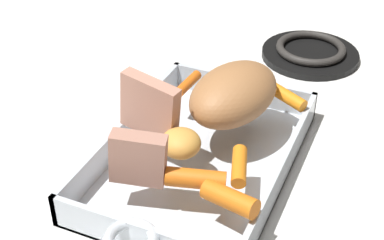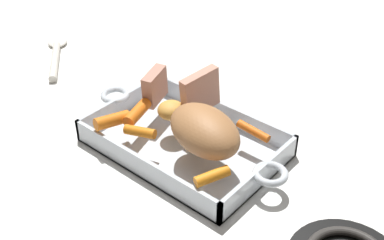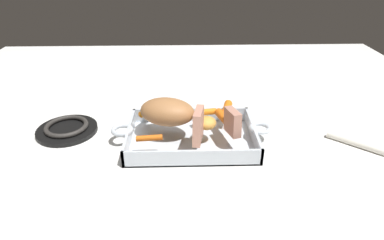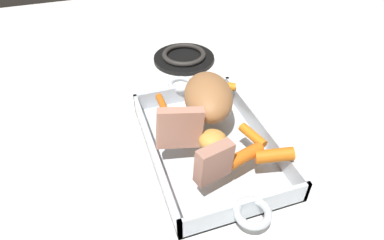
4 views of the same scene
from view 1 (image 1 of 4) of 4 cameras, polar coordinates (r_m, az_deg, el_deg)
The scene contains 12 objects.
ground_plane at distance 0.75m, azimuth 0.76°, elevation -4.63°, with size 1.90×1.90×0.00m, color white.
roasting_dish at distance 0.74m, azimuth 0.77°, elevation -3.85°, with size 0.43×0.23×0.05m.
pork_roast at distance 0.75m, azimuth 4.25°, elevation 2.67°, with size 0.15×0.10×0.07m, color #A76F42.
roast_slice_thin at distance 0.64m, azimuth -5.48°, elevation -3.91°, with size 0.02×0.06×0.06m, color tan.
roast_slice_thick at distance 0.71m, azimuth -4.32°, elevation 1.30°, with size 0.02×0.08×0.08m, color tan.
baby_carrot_center_right at distance 0.82m, azimuth -0.42°, elevation 3.71°, with size 0.01×0.01×0.07m, color orange.
baby_carrot_southwest at distance 0.80m, azimuth 9.66°, elevation 2.34°, with size 0.02×0.02×0.06m, color orange.
baby_carrot_center_left at distance 0.62m, azimuth 3.86°, elevation -8.00°, with size 0.02×0.02×0.07m, color orange.
baby_carrot_northeast at distance 0.67m, azimuth 4.82°, elevation -4.69°, with size 0.02×0.02×0.06m, color orange.
baby_carrot_long at distance 0.64m, azimuth 0.39°, elevation -5.99°, with size 0.02×0.02×0.07m, color orange.
potato_halved at distance 0.69m, azimuth -1.15°, elevation -2.36°, with size 0.05×0.05×0.03m, color gold.
stove_burner_rear at distance 1.02m, azimuth 11.92°, elevation 6.76°, with size 0.17×0.17×0.03m.
Camera 1 is at (0.54, 0.22, 0.48)m, focal length 52.55 mm.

